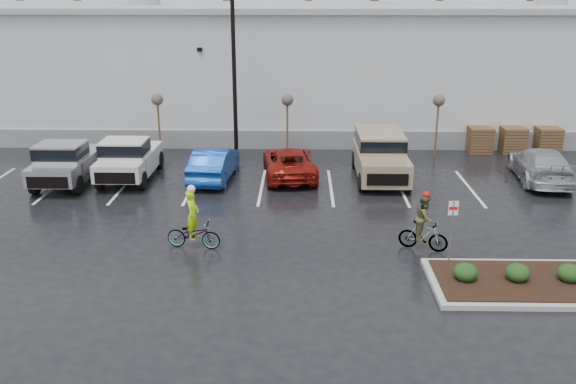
{
  "coord_description": "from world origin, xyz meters",
  "views": [
    {
      "loc": [
        -0.81,
        -17.09,
        8.33
      ],
      "look_at": [
        -1.26,
        3.51,
        1.3
      ],
      "focal_mm": 38.0,
      "sensor_mm": 36.0,
      "label": 1
    }
  ],
  "objects_px": {
    "pickup_silver": "(70,160)",
    "suv_tan": "(380,157)",
    "car_blue": "(214,163)",
    "pallet_stack_c": "(547,140)",
    "cyclist_olive": "(424,228)",
    "cyclist_hivis": "(193,228)",
    "car_red": "(289,162)",
    "car_far_silver": "(541,165)",
    "pallet_stack_a": "(480,140)",
    "sapling_east": "(439,104)",
    "fire_lane_sign": "(452,225)",
    "sapling_west": "(157,103)",
    "lamppost": "(233,44)",
    "pallet_stack_b": "(512,140)",
    "sapling_mid": "(287,103)",
    "pickup_white": "(131,156)"
  },
  "relations": [
    {
      "from": "pickup_silver",
      "to": "suv_tan",
      "type": "height_order",
      "value": "suv_tan"
    },
    {
      "from": "pallet_stack_c",
      "to": "car_blue",
      "type": "relative_size",
      "value": 0.3
    },
    {
      "from": "pallet_stack_a",
      "to": "pallet_stack_b",
      "type": "bearing_deg",
      "value": 0.0
    },
    {
      "from": "sapling_west",
      "to": "sapling_east",
      "type": "relative_size",
      "value": 1.0
    },
    {
      "from": "pallet_stack_a",
      "to": "suv_tan",
      "type": "distance_m",
      "value": 7.43
    },
    {
      "from": "suv_tan",
      "to": "car_blue",
      "type": "bearing_deg",
      "value": -178.16
    },
    {
      "from": "pallet_stack_a",
      "to": "car_far_silver",
      "type": "height_order",
      "value": "car_far_silver"
    },
    {
      "from": "car_far_silver",
      "to": "pallet_stack_b",
      "type": "bearing_deg",
      "value": -87.84
    },
    {
      "from": "fire_lane_sign",
      "to": "suv_tan",
      "type": "xyz_separation_m",
      "value": [
        -1.04,
        9.09,
        -0.38
      ]
    },
    {
      "from": "pallet_stack_c",
      "to": "pickup_silver",
      "type": "xyz_separation_m",
      "value": [
        -23.04,
        -5.34,
        0.3
      ]
    },
    {
      "from": "sapling_east",
      "to": "car_far_silver",
      "type": "height_order",
      "value": "sapling_east"
    },
    {
      "from": "car_blue",
      "to": "sapling_mid",
      "type": "bearing_deg",
      "value": -124.54
    },
    {
      "from": "pallet_stack_a",
      "to": "sapling_west",
      "type": "bearing_deg",
      "value": -176.53
    },
    {
      "from": "suv_tan",
      "to": "pallet_stack_a",
      "type": "bearing_deg",
      "value": 39.35
    },
    {
      "from": "pallet_stack_b",
      "to": "car_red",
      "type": "bearing_deg",
      "value": -158.85
    },
    {
      "from": "pallet_stack_a",
      "to": "cyclist_olive",
      "type": "height_order",
      "value": "cyclist_olive"
    },
    {
      "from": "pallet_stack_b",
      "to": "cyclist_hivis",
      "type": "bearing_deg",
      "value": -139.34
    },
    {
      "from": "pickup_silver",
      "to": "cyclist_hivis",
      "type": "bearing_deg",
      "value": -46.94
    },
    {
      "from": "pallet_stack_a",
      "to": "pickup_white",
      "type": "bearing_deg",
      "value": -164.57
    },
    {
      "from": "pallet_stack_c",
      "to": "pallet_stack_a",
      "type": "bearing_deg",
      "value": 180.0
    },
    {
      "from": "sapling_east",
      "to": "fire_lane_sign",
      "type": "bearing_deg",
      "value": -99.75
    },
    {
      "from": "pickup_silver",
      "to": "cyclist_olive",
      "type": "distance_m",
      "value": 15.97
    },
    {
      "from": "pickup_silver",
      "to": "cyclist_hivis",
      "type": "relative_size",
      "value": 2.37
    },
    {
      "from": "lamppost",
      "to": "pickup_silver",
      "type": "bearing_deg",
      "value": -154.58
    },
    {
      "from": "pickup_silver",
      "to": "car_blue",
      "type": "bearing_deg",
      "value": 3.59
    },
    {
      "from": "lamppost",
      "to": "car_blue",
      "type": "distance_m",
      "value": 5.8
    },
    {
      "from": "pallet_stack_a",
      "to": "fire_lane_sign",
      "type": "xyz_separation_m",
      "value": [
        -4.7,
        -13.8,
        0.73
      ]
    },
    {
      "from": "sapling_west",
      "to": "car_red",
      "type": "relative_size",
      "value": 0.67
    },
    {
      "from": "pallet_stack_c",
      "to": "cyclist_olive",
      "type": "bearing_deg",
      "value": -125.02
    },
    {
      "from": "lamppost",
      "to": "sapling_mid",
      "type": "xyz_separation_m",
      "value": [
        2.5,
        1.0,
        -2.96
      ]
    },
    {
      "from": "sapling_east",
      "to": "cyclist_hivis",
      "type": "xyz_separation_m",
      "value": [
        -10.35,
        -11.5,
        -2.04
      ]
    },
    {
      "from": "pallet_stack_b",
      "to": "cyclist_olive",
      "type": "height_order",
      "value": "cyclist_olive"
    },
    {
      "from": "car_far_silver",
      "to": "cyclist_olive",
      "type": "bearing_deg",
      "value": 55.29
    },
    {
      "from": "lamppost",
      "to": "fire_lane_sign",
      "type": "xyz_separation_m",
      "value": [
        7.8,
        -11.8,
        -4.28
      ]
    },
    {
      "from": "sapling_west",
      "to": "pallet_stack_a",
      "type": "relative_size",
      "value": 2.37
    },
    {
      "from": "suv_tan",
      "to": "car_far_silver",
      "type": "bearing_deg",
      "value": -1.02
    },
    {
      "from": "suv_tan",
      "to": "car_far_silver",
      "type": "relative_size",
      "value": 1.0
    },
    {
      "from": "car_blue",
      "to": "pallet_stack_a",
      "type": "bearing_deg",
      "value": -155.01
    },
    {
      "from": "fire_lane_sign",
      "to": "car_red",
      "type": "height_order",
      "value": "fire_lane_sign"
    },
    {
      "from": "car_red",
      "to": "pickup_silver",
      "type": "bearing_deg",
      "value": -0.93
    },
    {
      "from": "pallet_stack_b",
      "to": "lamppost",
      "type": "bearing_deg",
      "value": -171.98
    },
    {
      "from": "car_blue",
      "to": "car_red",
      "type": "bearing_deg",
      "value": -167.36
    },
    {
      "from": "sapling_east",
      "to": "car_blue",
      "type": "height_order",
      "value": "sapling_east"
    },
    {
      "from": "lamppost",
      "to": "pickup_silver",
      "type": "xyz_separation_m",
      "value": [
        -7.04,
        -3.34,
        -4.71
      ]
    },
    {
      "from": "pallet_stack_b",
      "to": "pickup_white",
      "type": "height_order",
      "value": "pickup_white"
    },
    {
      "from": "pallet_stack_a",
      "to": "cyclist_hivis",
      "type": "height_order",
      "value": "cyclist_hivis"
    },
    {
      "from": "car_red",
      "to": "car_far_silver",
      "type": "bearing_deg",
      "value": 171.98
    },
    {
      "from": "sapling_east",
      "to": "fire_lane_sign",
      "type": "height_order",
      "value": "sapling_east"
    },
    {
      "from": "pallet_stack_c",
      "to": "cyclist_hivis",
      "type": "relative_size",
      "value": 0.61
    },
    {
      "from": "pallet_stack_b",
      "to": "cyclist_olive",
      "type": "relative_size",
      "value": 0.66
    }
  ]
}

